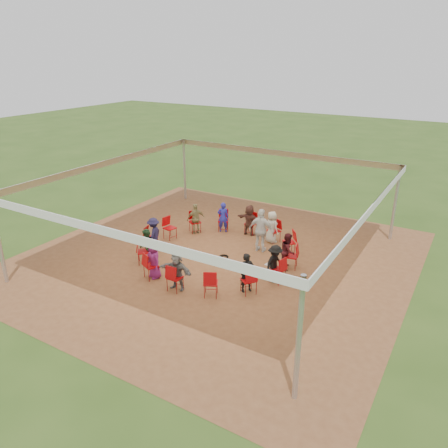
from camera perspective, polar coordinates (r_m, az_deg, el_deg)
The scene contains 31 objects.
ground at distance 15.87m, azimuth -0.78°, elevation -4.48°, with size 80.00×80.00×0.00m, color #314D18.
dirt_patch at distance 15.87m, azimuth -0.78°, elevation -4.46°, with size 13.00×13.00×0.00m, color brown.
tent at distance 14.98m, azimuth -0.83°, elevation 3.70°, with size 10.33×10.33×3.00m.
chair_0 at distance 14.18m, azimuth 7.02°, elevation -5.98°, with size 0.42×0.44×0.90m, color #AA0508, non-canonical shape.
chair_1 at distance 15.16m, azimuth 8.77°, elevation -4.17°, with size 0.42×0.44×0.90m, color #AA0508, non-canonical shape.
chair_2 at distance 16.22m, azimuth 8.47°, elevation -2.37°, with size 0.42×0.44×0.90m, color #AA0508, non-canonical shape.
chair_3 at distance 17.16m, azimuth 6.54°, elevation -0.90°, with size 0.42×0.44×0.90m, color #AA0508, non-canonical shape.
chair_4 at distance 17.81m, azimuth 3.51°, elevation 0.07°, with size 0.42×0.44×0.90m, color #AA0508, non-canonical shape.
chair_5 at distance 18.10m, azimuth -0.10°, elevation 0.47°, with size 0.42×0.44×0.90m, color #AA0508, non-canonical shape.
chair_6 at distance 17.97m, azimuth -3.80°, elevation 0.26°, with size 0.42×0.44×0.90m, color #AA0508, non-canonical shape.
chair_7 at distance 17.45m, azimuth -7.10°, elevation -0.54°, with size 0.42×0.44×0.90m, color #AA0508, non-canonical shape.
chair_8 at distance 16.60m, azimuth -9.50°, elevation -1.86°, with size 0.42×0.44×0.90m, color #AA0508, non-canonical shape.
chair_9 at distance 15.57m, azimuth -10.46°, elevation -3.57°, with size 0.42×0.44×0.90m, color #AA0508, non-canonical shape.
chair_10 at distance 14.53m, azimuth -9.50°, elevation -5.42°, with size 0.42×0.44×0.90m, color #AA0508, non-canonical shape.
chair_11 at distance 13.71m, azimuth -6.43°, elevation -6.97°, with size 0.42×0.44×0.90m, color #AA0508, non-canonical shape.
chair_12 at distance 13.34m, azimuth -1.74°, elevation -7.71°, with size 0.42×0.44×0.90m, color #AA0508, non-canonical shape.
chair_13 at distance 13.51m, azimuth 3.24°, elevation -7.33°, with size 0.42×0.44×0.90m, color #AA0508, non-canonical shape.
person_seated_0 at distance 14.15m, azimuth 6.66°, elevation -5.15°, with size 0.82×0.41×1.27m, color black.
person_seated_1 at distance 15.09m, azimuth 8.36°, elevation -3.47°, with size 0.62×0.36×1.27m, color #411217.
person_seated_2 at distance 17.01m, azimuth 6.26°, elevation -0.40°, with size 0.62×0.35×1.27m, color beige.
person_seated_3 at distance 17.64m, azimuth 3.35°, elevation 0.52°, with size 1.18×0.44×1.27m, color brown.
person_seated_4 at distance 17.92m, azimuth -0.13°, elevation 0.90°, with size 0.46×0.30×1.27m, color #22259A.
person_seated_5 at distance 17.79m, azimuth -3.69°, elevation 0.70°, with size 0.74×0.38×1.27m, color #8E8552.
person_seated_6 at distance 16.48m, azimuth -9.16°, elevation -1.30°, with size 0.82×0.41×1.27m, color #1D193A.
person_seated_7 at distance 15.48m, azimuth -10.06°, elevation -2.91°, with size 0.62×0.36×1.27m, color #234829.
person_seated_8 at distance 14.49m, azimuth -9.12°, elevation -4.63°, with size 0.62×0.35×1.27m, color #7D1E63.
person_seated_9 at distance 13.71m, azimuth -6.16°, elevation -6.06°, with size 1.18×0.44×1.27m, color slate.
person_seated_10 at distance 13.51m, azimuth 3.04°, elevation -6.39°, with size 0.46×0.30×1.27m, color black.
standing_person at distance 16.14m, azimuth 4.88°, elevation -0.85°, with size 0.97×0.50×1.66m, color silver.
cable_coil at distance 15.90m, azimuth -0.01°, elevation -4.33°, with size 0.41×0.41×0.03m.
laptop at distance 14.26m, azimuth 6.11°, elevation -5.10°, with size 0.29×0.34×0.20m.
Camera 1 is at (7.47, -12.14, 6.98)m, focal length 35.00 mm.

